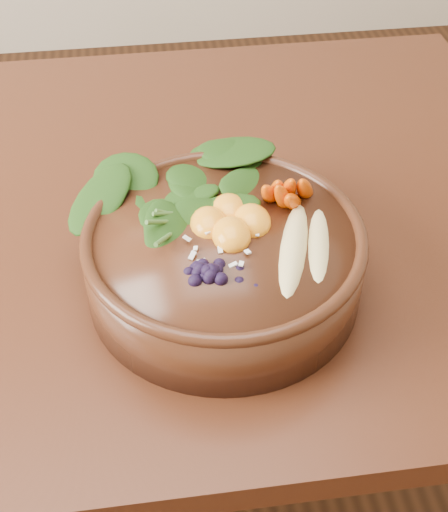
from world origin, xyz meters
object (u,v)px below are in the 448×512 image
(dining_table, at_px, (13,265))
(stoneware_bowl, at_px, (224,262))
(carrot_cluster, at_px, (292,166))
(mandarin_cluster, at_px, (231,211))
(kale_heap, at_px, (198,175))
(blueberry_pile, at_px, (210,260))
(banana_halves, at_px, (307,236))

(dining_table, height_order, stoneware_bowl, stoneware_bowl)
(carrot_cluster, bearing_deg, mandarin_cluster, -129.81)
(carrot_cluster, relative_size, mandarin_cluster, 0.87)
(mandarin_cluster, bearing_deg, carrot_cluster, 27.21)
(dining_table, relative_size, kale_heap, 7.41)
(kale_heap, bearing_deg, stoneware_bowl, -76.12)
(dining_table, xyz_separation_m, stoneware_bowl, (0.29, -0.18, 0.14))
(stoneware_bowl, bearing_deg, kale_heap, 103.88)
(mandarin_cluster, distance_m, blueberry_pile, 0.09)
(stoneware_bowl, relative_size, banana_halves, 1.88)
(stoneware_bowl, bearing_deg, mandarin_cluster, 60.67)
(stoneware_bowl, distance_m, carrot_cluster, 0.14)
(carrot_cluster, bearing_deg, kale_heap, -169.49)
(kale_heap, relative_size, mandarin_cluster, 2.07)
(kale_heap, xyz_separation_m, blueberry_pile, (-0.00, -0.15, -0.00))
(stoneware_bowl, bearing_deg, banana_halves, -20.25)
(stoneware_bowl, height_order, blueberry_pile, blueberry_pile)
(kale_heap, relative_size, blueberry_pile, 1.42)
(mandarin_cluster, xyz_separation_m, blueberry_pile, (-0.03, -0.08, 0.00))
(carrot_cluster, xyz_separation_m, banana_halves, (0.00, -0.09, -0.03))
(banana_halves, bearing_deg, dining_table, 173.58)
(stoneware_bowl, distance_m, blueberry_pile, 0.10)
(carrot_cluster, bearing_deg, banana_halves, -66.94)
(kale_heap, bearing_deg, carrot_cluster, -12.48)
(blueberry_pile, bearing_deg, banana_halves, 15.50)
(kale_heap, xyz_separation_m, mandarin_cluster, (0.03, -0.06, -0.01))
(banana_halves, bearing_deg, mandarin_cluster, 170.25)
(stoneware_bowl, distance_m, banana_halves, 0.11)
(dining_table, relative_size, carrot_cluster, 17.60)
(banana_halves, xyz_separation_m, blueberry_pile, (-0.11, -0.03, 0.01))
(carrot_cluster, xyz_separation_m, blueberry_pile, (-0.11, -0.12, -0.02))
(dining_table, relative_size, blueberry_pile, 10.51)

